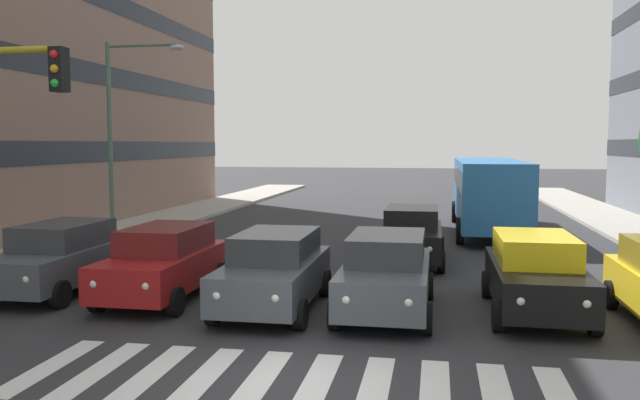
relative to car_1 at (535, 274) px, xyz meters
The scene contains 10 objects.
ground_plane 6.60m from the car_1, 48.21° to the left, with size 180.00×180.00×0.00m, color #2D2D30.
crosswalk_markings 6.60m from the car_1, 48.21° to the left, with size 8.55×2.80×0.01m.
car_1 is the anchor object (origin of this frame).
car_2 3.21m from the car_1, ahead, with size 2.02×4.44×1.72m.
car_3 5.68m from the car_1, ahead, with size 2.02×4.44×1.72m.
car_4 8.50m from the car_1, ahead, with size 2.02×4.44×1.72m.
car_5 11.30m from the car_1, ahead, with size 2.02×4.44×1.72m.
car_row2_0 6.36m from the car_1, 63.26° to the right, with size 2.02×4.44×1.72m.
bus_behind_traffic 13.46m from the car_1, 90.00° to the right, with size 2.78×10.50×3.00m.
street_lamp_right 15.69m from the car_1, 29.24° to the right, with size 2.98×0.28×7.16m.
Camera 1 is at (-2.22, 9.52, 3.69)m, focal length 36.41 mm.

